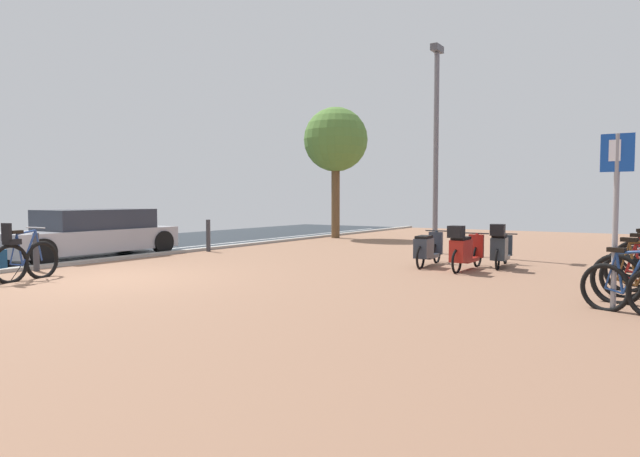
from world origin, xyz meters
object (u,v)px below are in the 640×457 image
bicycle_rack_00 (628,289)px  lamp_post (436,138)px  scooter_far (500,247)px  parked_car_near (91,234)px  bollard_near (36,252)px  street_tree (336,141)px  scooter_near (464,250)px  bicycle_foreground (22,259)px  scooter_mid (427,249)px  parking_sign (616,201)px  bollard_far (208,236)px

bicycle_rack_00 → lamp_post: 8.39m
scooter_far → parked_car_near: size_ratio=0.39×
scooter_far → bollard_near: (-7.90, -5.74, -0.05)m
street_tree → parked_car_near: bearing=-100.5°
parked_car_near → street_tree: (1.71, 9.25, 3.08)m
scooter_near → lamp_post: bearing=120.0°
bicycle_foreground → lamp_post: size_ratio=0.25×
street_tree → bollard_near: size_ratio=6.27×
bicycle_foreground → street_tree: size_ratio=0.28×
bicycle_rack_00 → scooter_mid: (-4.07, 3.31, 0.05)m
scooter_far → bollard_near: bearing=-144.0°
parking_sign → bollard_far: 10.84m
parking_sign → scooter_mid: bearing=140.5°
bicycle_foreground → bicycle_rack_00: size_ratio=1.14×
scooter_near → lamp_post: size_ratio=0.32×
scooter_far → parking_sign: (2.46, -3.81, 1.02)m
bicycle_rack_00 → scooter_mid: 5.25m
scooter_far → bollard_near: 9.76m
bicycle_foreground → bollard_far: 5.91m
scooter_near → lamp_post: lamp_post is taller
scooter_near → parking_sign: size_ratio=0.77×
scooter_far → bollard_near: size_ratio=2.18×
scooter_far → lamp_post: 4.20m
parking_sign → lamp_post: lamp_post is taller
bicycle_foreground → lamp_post: lamp_post is taller
bicycle_rack_00 → street_tree: size_ratio=0.25×
scooter_near → bollard_near: 8.83m
bicycle_rack_00 → scooter_near: (-3.15, 3.00, 0.11)m
scooter_near → scooter_far: 1.04m
bicycle_rack_00 → street_tree: street_tree is taller
street_tree → bollard_near: 11.97m
parked_car_near → lamp_post: lamp_post is taller
bicycle_foreground → scooter_near: 8.53m
bicycle_foreground → scooter_near: bearing=41.7°
scooter_near → parked_car_near: size_ratio=0.41×
scooter_mid → lamp_post: (-0.90, 2.85, 2.75)m
scooter_near → bicycle_foreground: bearing=-138.3°
bollard_near → scooter_far: bearing=36.0°
scooter_mid → bollard_near: bearing=-141.6°
bicycle_foreground → bollard_near: (-1.02, 0.85, -0.00)m
bicycle_foreground → parked_car_near: parked_car_near is taller
scooter_far → parking_sign: bearing=-57.2°
parked_car_near → bollard_far: bearing=61.9°
lamp_post → street_tree: (-5.30, 3.53, 0.55)m
bicycle_foreground → bollard_far: bearing=100.0°
bicycle_foreground → scooter_near: size_ratio=0.76×
scooter_far → parked_car_near: 9.97m
bicycle_rack_00 → bollard_near: 10.69m
bollard_near → bicycle_foreground: bearing=-39.6°
bicycle_foreground → lamp_post: (4.54, 8.83, 2.73)m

